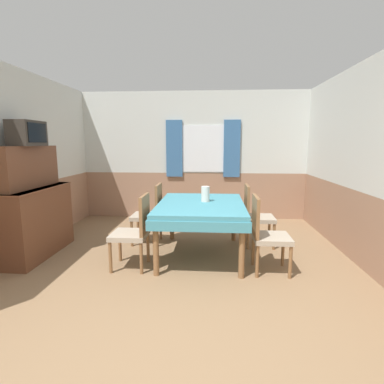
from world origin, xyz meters
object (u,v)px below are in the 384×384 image
at_px(dining_table, 201,210).
at_px(vase, 205,194).
at_px(chair_right_far, 255,214).
at_px(chair_right_near, 266,232).
at_px(sideboard, 34,209).
at_px(chair_left_far, 151,212).
at_px(chair_left_near, 135,229).
at_px(tv, 27,133).

relative_size(dining_table, vase, 7.33).
height_order(chair_right_far, chair_right_near, same).
bearing_deg(sideboard, chair_left_far, 22.85).
height_order(sideboard, vase, sideboard).
relative_size(chair_right_near, vase, 4.35).
relative_size(chair_right_near, chair_left_far, 1.00).
xyz_separation_m(chair_left_near, vase, (0.86, 0.58, 0.36)).
height_order(dining_table, sideboard, sideboard).
bearing_deg(chair_left_near, chair_right_near, -90.00).
bearing_deg(tv, chair_right_far, 12.67).
distance_m(dining_table, chair_left_far, 0.95).
bearing_deg(dining_table, chair_left_near, -149.17).
distance_m(dining_table, chair_left_near, 0.95).
bearing_deg(chair_right_near, chair_left_near, -90.00).
xyz_separation_m(sideboard, vase, (2.37, 0.25, 0.20)).
distance_m(dining_table, chair_right_near, 0.95).
bearing_deg(chair_right_far, sideboard, -78.50).
relative_size(chair_right_far, chair_right_near, 1.00).
xyz_separation_m(chair_right_near, vase, (-0.75, 0.58, 0.36)).
relative_size(chair_right_far, vase, 4.35).
height_order(chair_right_far, chair_left_near, same).
bearing_deg(sideboard, chair_right_near, -6.02).
bearing_deg(vase, chair_right_near, -37.77).
bearing_deg(dining_table, vase, 60.37).
relative_size(chair_left_near, tv, 1.90).
bearing_deg(chair_right_near, tv, -95.00).
xyz_separation_m(chair_right_far, tv, (-3.08, -0.69, 1.19)).
bearing_deg(vase, chair_left_far, 156.14).
distance_m(dining_table, vase, 0.24).
distance_m(chair_left_far, sideboard, 1.64).
distance_m(chair_right_far, sideboard, 3.19).
distance_m(sideboard, tv, 1.04).
height_order(dining_table, chair_left_near, chair_left_near).
bearing_deg(chair_left_near, dining_table, -59.17).
height_order(chair_left_far, sideboard, sideboard).
xyz_separation_m(dining_table, vase, (0.06, 0.10, 0.21)).
height_order(chair_right_near, sideboard, sideboard).
relative_size(chair_right_far, chair_left_near, 1.00).
relative_size(chair_right_far, sideboard, 0.61).
distance_m(chair_right_near, tv, 3.32).
bearing_deg(tv, chair_left_near, -10.40).
xyz_separation_m(chair_left_near, chair_left_far, (0.00, 0.96, 0.00)).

